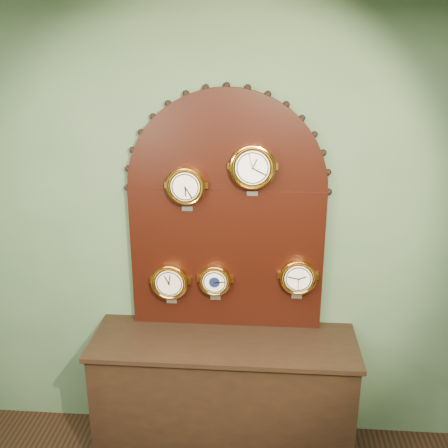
# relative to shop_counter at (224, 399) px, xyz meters

# --- Properties ---
(wall_back) EXTENTS (4.00, 0.00, 4.00)m
(wall_back) POSITION_rel_shop_counter_xyz_m (0.00, 0.27, 1.00)
(wall_back) COLOR #455F41
(wall_back) RESTS_ON ground
(shop_counter) EXTENTS (1.60, 0.50, 0.80)m
(shop_counter) POSITION_rel_shop_counter_xyz_m (0.00, 0.00, 0.00)
(shop_counter) COLOR black
(shop_counter) RESTS_ON ground_plane
(display_board) EXTENTS (1.26, 0.06, 1.53)m
(display_board) POSITION_rel_shop_counter_xyz_m (0.00, 0.22, 1.23)
(display_board) COLOR black
(display_board) RESTS_ON shop_counter
(roman_clock) EXTENTS (0.23, 0.08, 0.28)m
(roman_clock) POSITION_rel_shop_counter_xyz_m (-0.24, 0.15, 1.37)
(roman_clock) COLOR orange
(roman_clock) RESTS_ON display_board
(arabic_clock) EXTENTS (0.27, 0.08, 0.32)m
(arabic_clock) POSITION_rel_shop_counter_xyz_m (0.16, 0.15, 1.49)
(arabic_clock) COLOR orange
(arabic_clock) RESTS_ON display_board
(hygrometer) EXTENTS (0.23, 0.08, 0.28)m
(hygrometer) POSITION_rel_shop_counter_xyz_m (-0.35, 0.15, 0.74)
(hygrometer) COLOR orange
(hygrometer) RESTS_ON display_board
(barometer) EXTENTS (0.20, 0.08, 0.25)m
(barometer) POSITION_rel_shop_counter_xyz_m (-0.07, 0.15, 0.76)
(barometer) COLOR orange
(barometer) RESTS_ON display_board
(tide_clock) EXTENTS (0.22, 0.08, 0.28)m
(tide_clock) POSITION_rel_shop_counter_xyz_m (0.45, 0.15, 0.80)
(tide_clock) COLOR orange
(tide_clock) RESTS_ON display_board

